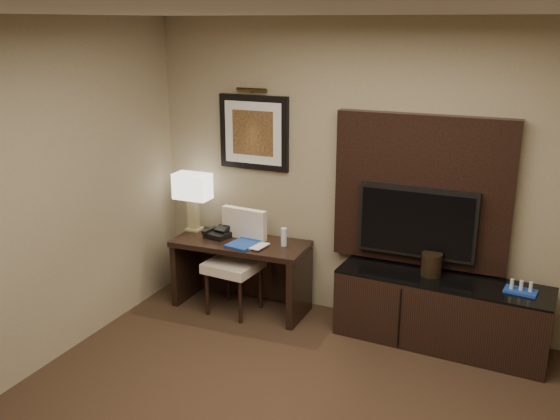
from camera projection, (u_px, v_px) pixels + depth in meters
The scene contains 16 objects.
ceiling at pixel (266, 10), 2.86m from camera, with size 4.50×5.00×0.01m, color silver.
wall_back at pixel (389, 177), 5.44m from camera, with size 4.50×0.01×2.70m, color gray.
desk at pixel (241, 275), 5.93m from camera, with size 1.26×0.54×0.68m, color black.
credenza at pixel (440, 312), 5.26m from camera, with size 1.75×0.49×0.60m, color black.
tv_wall_panel at pixel (421, 191), 5.29m from camera, with size 1.50×0.12×1.30m, color black.
tv at pixel (417, 222), 5.28m from camera, with size 1.00×0.08×0.60m, color black.
artwork at pixel (254, 133), 5.84m from camera, with size 0.70×0.04×0.70m, color black.
picture_light at pixel (252, 90), 5.69m from camera, with size 0.04×0.04×0.30m, color #3B2B13.
desk_chair at pixel (234, 264), 5.81m from camera, with size 0.46×0.53×0.95m, color beige, non-canonical shape.
table_lamp at pixel (193, 203), 6.08m from camera, with size 0.34×0.19×0.55m, color tan, non-canonical shape.
desk_phone at pixel (218, 232), 5.93m from camera, with size 0.22×0.19×0.11m, color black, non-canonical shape.
blue_folder at pixel (244, 244), 5.74m from camera, with size 0.23×0.31×0.02m, color #163B95.
book at pixel (250, 235), 5.69m from camera, with size 0.16×0.02×0.21m, color #C1B698.
water_bottle at pixel (284, 237), 5.69m from camera, with size 0.06×0.06×0.17m, color silver.
ice_bucket at pixel (431, 264), 5.22m from camera, with size 0.17×0.17×0.19m, color black.
minibar_tray at pixel (521, 287), 4.90m from camera, with size 0.24×0.15×0.09m, color #193CA4, non-canonical shape.
Camera 1 is at (1.28, -2.72, 2.65)m, focal length 40.00 mm.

